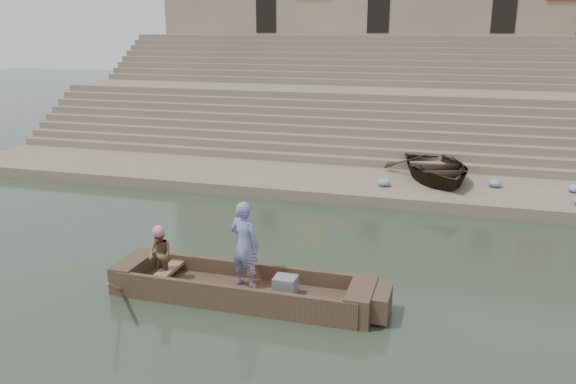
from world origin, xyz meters
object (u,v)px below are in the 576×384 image
at_px(standing_man, 245,244).
at_px(television, 285,286).
at_px(main_rowboat, 241,294).
at_px(rowing_man, 160,255).
at_px(beached_rowboat, 436,168).

relative_size(standing_man, television, 4.09).
bearing_deg(main_rowboat, standing_man, 82.32).
relative_size(rowing_man, television, 2.59).
bearing_deg(rowing_man, main_rowboat, 27.03).
height_order(main_rowboat, standing_man, standing_man).
distance_m(main_rowboat, television, 1.01).
xyz_separation_m(main_rowboat, rowing_man, (-1.84, -0.07, 0.71)).
bearing_deg(main_rowboat, rowing_man, -177.90).
height_order(main_rowboat, television, television).
height_order(main_rowboat, beached_rowboat, beached_rowboat).
relative_size(main_rowboat, standing_man, 2.66).
distance_m(rowing_man, television, 2.83).
xyz_separation_m(main_rowboat, standing_man, (0.03, 0.19, 1.05)).
relative_size(main_rowboat, television, 10.87).
distance_m(rowing_man, beached_rowboat, 11.29).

